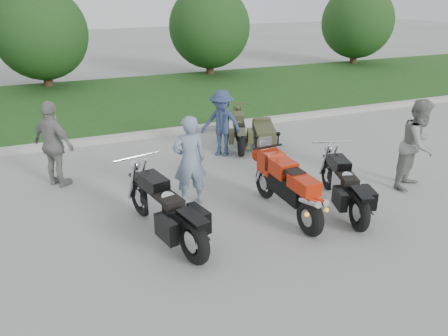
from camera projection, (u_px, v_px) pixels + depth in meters
name	position (u px, v px, depth m)	size (l,w,h in m)	color
ground	(265.00, 239.00, 7.30)	(80.00, 80.00, 0.00)	#A1A19C
curb	(169.00, 132.00, 12.41)	(60.00, 0.30, 0.15)	#AEACA4
grass_strip	(139.00, 99.00, 15.96)	(60.00, 8.00, 0.14)	#2C5E20
tree_mid_left	(41.00, 33.00, 16.97)	(3.60, 3.60, 4.00)	#3F2B1C
tree_mid_right	(210.00, 27.00, 19.38)	(3.60, 3.60, 4.00)	#3F2B1C
tree_far_right	(357.00, 22.00, 22.13)	(3.60, 3.60, 4.00)	#3F2B1C
sportbike_red	(288.00, 185.00, 7.82)	(0.40, 2.22, 1.05)	black
cruiser_left	(168.00, 212.00, 7.12)	(0.84, 2.55, 0.99)	black
cruiser_right	(345.00, 188.00, 8.08)	(0.79, 2.26, 0.89)	black
cruiser_sidecar	(254.00, 133.00, 11.32)	(1.44, 2.03, 0.81)	black
person_stripe	(189.00, 161.00, 8.20)	(0.64, 0.42, 1.76)	slate
person_grey	(418.00, 144.00, 8.88)	(0.91, 0.71, 1.86)	gray
person_denim	(222.00, 123.00, 10.60)	(1.06, 0.61, 1.64)	navy
person_back	(54.00, 144.00, 8.94)	(1.07, 0.44, 1.82)	gray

